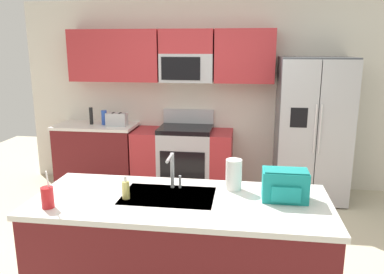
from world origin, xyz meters
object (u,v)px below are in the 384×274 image
Objects in this scene: pepper_mill at (91,116)px; backpack at (285,185)px; drink_cup_red at (48,197)px; refrigerator at (312,130)px; range_oven at (183,159)px; toaster at (117,119)px; sink_faucet at (172,168)px; paper_towel_roll at (234,175)px; soap_dispenser at (126,190)px; bottle_blue at (104,118)px.

pepper_mill is 3.45m from backpack.
drink_cup_red is 1.66m from backpack.
refrigerator is 2.42m from backpack.
toaster is (-0.92, -0.05, 0.55)m from range_oven.
sink_faucet is 0.47m from paper_towel_roll.
pepper_mill is at bearing 124.84° from sink_faucet.
pepper_mill is at bearing 135.36° from backpack.
pepper_mill reaches higher than range_oven.
drink_cup_red is (-0.78, -0.47, -0.09)m from sink_faucet.
paper_towel_roll reaches higher than soap_dispenser.
sink_faucet is 0.88× the size of backpack.
bottle_blue is 2.80m from soap_dispenser.
toaster is 0.99× the size of sink_faucet.
sink_faucet is (-1.40, -2.25, 0.14)m from refrigerator.
sink_faucet is 1.06× the size of drink_cup_red.
pepper_mill reaches higher than toaster.
refrigerator is at bearing 58.01° from sink_faucet.
sink_faucet is 0.40m from soap_dispenser.
backpack is at bearing -49.02° from toaster.
range_oven is 0.74× the size of refrigerator.
sink_faucet reaches higher than pepper_mill.
pepper_mill is (-0.39, 0.05, 0.03)m from toaster.
pepper_mill is at bearing 106.66° from drink_cup_red.
paper_towel_roll is at bearing -113.07° from refrigerator.
toaster is 2.77m from drink_cup_red.
bottle_blue is 2.95m from paper_towel_roll.
paper_towel_roll reaches higher than backpack.
soap_dispenser is (1.31, -2.56, -0.05)m from pepper_mill.
sink_faucet is at bearing -121.99° from refrigerator.
range_oven is 8.00× the size of soap_dispenser.
range_oven is 5.67× the size of paper_towel_roll.
toaster reaches higher than soap_dispenser.
pepper_mill is 0.19m from bottle_blue.
sink_faucet is at bearing -173.62° from paper_towel_roll.
refrigerator is (1.70, -0.07, 0.48)m from range_oven.
sink_faucet is at bearing 172.91° from backpack.
toaster is (-2.62, 0.02, 0.07)m from refrigerator.
range_oven reaches higher than soap_dispenser.
toaster is at bearing 99.17° from drink_cup_red.
pepper_mill is 2.91m from drink_cup_red.
soap_dispenser is at bearing -159.10° from paper_towel_roll.
toaster is 1.38× the size of bottle_blue.
sink_faucet is 0.85m from backpack.
soap_dispenser is 0.82m from paper_towel_roll.
sink_faucet is at bearing -82.64° from range_oven.
bottle_blue is 2.86m from drink_cup_red.
toaster is at bearing 127.34° from paper_towel_roll.
backpack is (0.37, -0.16, -0.00)m from paper_towel_roll.
soap_dispenser is at bearing -124.38° from refrigerator.
soap_dispenser is 0.53× the size of backpack.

